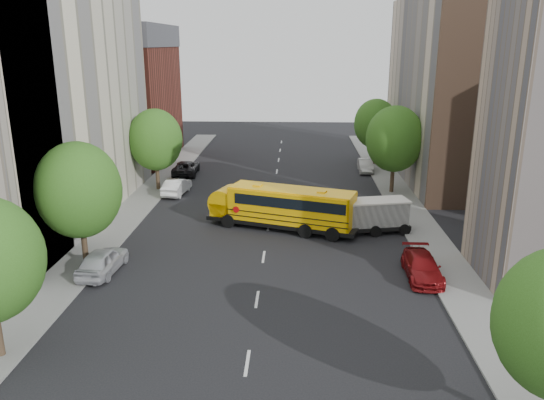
# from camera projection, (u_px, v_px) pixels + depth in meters

# --- Properties ---
(ground) EXTENTS (120.00, 120.00, 0.00)m
(ground) POSITION_uv_depth(u_px,v_px,m) (265.00, 246.00, 36.58)
(ground) COLOR black
(ground) RESTS_ON ground
(sidewalk_left) EXTENTS (3.00, 80.00, 0.12)m
(sidewalk_left) POSITION_uv_depth(u_px,v_px,m) (124.00, 219.00, 41.84)
(sidewalk_left) COLOR slate
(sidewalk_left) RESTS_ON ground
(sidewalk_right) EXTENTS (3.00, 80.00, 0.12)m
(sidewalk_right) POSITION_uv_depth(u_px,v_px,m) (418.00, 224.00, 40.85)
(sidewalk_right) COLOR slate
(sidewalk_right) RESTS_ON ground
(lane_markings) EXTENTS (0.15, 64.00, 0.01)m
(lane_markings) POSITION_uv_depth(u_px,v_px,m) (272.00, 204.00, 46.15)
(lane_markings) COLOR silver
(lane_markings) RESTS_ON ground
(building_left_cream) EXTENTS (10.00, 26.00, 20.00)m
(building_left_cream) POSITION_uv_depth(u_px,v_px,m) (33.00, 90.00, 40.25)
(building_left_cream) COLOR beige
(building_left_cream) RESTS_ON ground
(building_left_redbrick) EXTENTS (10.00, 15.00, 13.00)m
(building_left_redbrick) POSITION_uv_depth(u_px,v_px,m) (126.00, 104.00, 62.31)
(building_left_redbrick) COLOR maroon
(building_left_redbrick) RESTS_ON ground
(building_right_far) EXTENTS (10.00, 22.00, 18.00)m
(building_right_far) POSITION_uv_depth(u_px,v_px,m) (458.00, 90.00, 52.40)
(building_right_far) COLOR beige
(building_right_far) RESTS_ON ground
(building_right_sidewall) EXTENTS (10.10, 0.30, 18.00)m
(building_right_sidewall) POSITION_uv_depth(u_px,v_px,m) (498.00, 102.00, 41.86)
(building_right_sidewall) COLOR brown
(building_right_sidewall) RESTS_ON ground
(street_tree_1) EXTENTS (5.12, 5.12, 7.90)m
(street_tree_1) POSITION_uv_depth(u_px,v_px,m) (79.00, 190.00, 31.81)
(street_tree_1) COLOR #38281C
(street_tree_1) RESTS_ON ground
(street_tree_2) EXTENTS (4.99, 4.99, 7.71)m
(street_tree_2) POSITION_uv_depth(u_px,v_px,m) (155.00, 140.00, 49.08)
(street_tree_2) COLOR #38281C
(street_tree_2) RESTS_ON ground
(street_tree_4) EXTENTS (5.25, 5.25, 8.10)m
(street_tree_4) POSITION_uv_depth(u_px,v_px,m) (395.00, 139.00, 48.07)
(street_tree_4) COLOR #38281C
(street_tree_4) RESTS_ON ground
(street_tree_5) EXTENTS (4.86, 4.86, 7.51)m
(street_tree_5) POSITION_uv_depth(u_px,v_px,m) (376.00, 124.00, 59.67)
(street_tree_5) COLOR #38281C
(street_tree_5) RESTS_ON ground
(school_bus) EXTENTS (11.74, 6.13, 3.25)m
(school_bus) POSITION_uv_depth(u_px,v_px,m) (281.00, 205.00, 39.47)
(school_bus) COLOR black
(school_bus) RESTS_ON ground
(safari_truck) EXTENTS (6.10, 3.21, 2.49)m
(safari_truck) POSITION_uv_depth(u_px,v_px,m) (370.00, 215.00, 38.79)
(safari_truck) COLOR black
(safari_truck) RESTS_ON ground
(parked_car_0) EXTENTS (2.17, 4.76, 1.58)m
(parked_car_0) POSITION_uv_depth(u_px,v_px,m) (103.00, 261.00, 32.05)
(parked_car_0) COLOR #B6B7BD
(parked_car_0) RESTS_ON ground
(parked_car_1) EXTENTS (2.04, 4.67, 1.49)m
(parked_car_1) POSITION_uv_depth(u_px,v_px,m) (177.00, 186.00, 48.84)
(parked_car_1) COLOR white
(parked_car_1) RESTS_ON ground
(parked_car_2) EXTENTS (2.68, 5.37, 1.46)m
(parked_car_2) POSITION_uv_depth(u_px,v_px,m) (186.00, 168.00, 56.25)
(parked_car_2) COLOR black
(parked_car_2) RESTS_ON ground
(parked_car_3) EXTENTS (2.04, 4.83, 1.39)m
(parked_car_3) POSITION_uv_depth(u_px,v_px,m) (422.00, 267.00, 31.42)
(parked_car_3) COLOR maroon
(parked_car_3) RESTS_ON ground
(parked_car_5) EXTENTS (1.54, 4.19, 1.37)m
(parked_car_5) POSITION_uv_depth(u_px,v_px,m) (365.00, 166.00, 57.37)
(parked_car_5) COLOR #A1A09C
(parked_car_5) RESTS_ON ground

